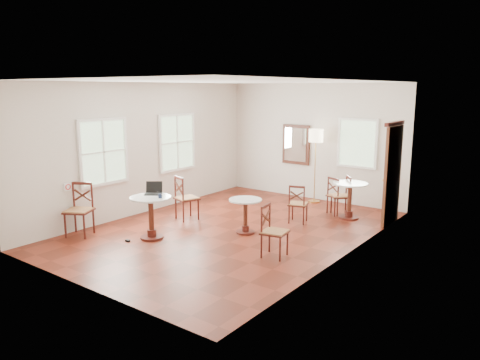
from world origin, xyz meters
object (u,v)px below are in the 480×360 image
(chair_near_a, at_px, (186,198))
(laptop, at_px, (154,191))
(mouse, at_px, (158,194))
(water_glass, at_px, (158,194))
(cafe_table_near, at_px, (151,213))
(floor_lamp, at_px, (316,141))
(cafe_table_back, at_px, (350,196))
(chair_mid_a, at_px, (298,204))
(cafe_table_mid, at_px, (245,212))
(power_adapter, at_px, (128,241))
(chair_mid_b, at_px, (273,231))
(chair_back_b, at_px, (342,196))
(chair_back_a, at_px, (337,195))
(navy_mug, at_px, (160,196))
(chair_near_b, at_px, (79,210))

(chair_near_a, xyz_separation_m, laptop, (0.23, -1.15, 0.40))
(mouse, relative_size, water_glass, 1.10)
(cafe_table_near, xyz_separation_m, floor_lamp, (1.14, 4.51, 1.07))
(cafe_table_back, relative_size, chair_mid_a, 0.97)
(cafe_table_back, relative_size, floor_lamp, 0.44)
(water_glass, bearing_deg, mouse, 137.42)
(cafe_table_mid, bearing_deg, chair_near_a, 179.84)
(cafe_table_near, xyz_separation_m, power_adapter, (-0.22, -0.41, -0.50))
(cafe_table_back, bearing_deg, laptop, -127.94)
(chair_mid_b, distance_m, chair_back_b, 3.22)
(chair_back_a, relative_size, navy_mug, 8.59)
(chair_mid_a, distance_m, navy_mug, 3.04)
(power_adapter, bearing_deg, chair_back_b, 59.97)
(cafe_table_mid, relative_size, floor_lamp, 0.37)
(chair_near_b, distance_m, chair_mid_b, 3.92)
(chair_near_b, distance_m, laptop, 1.51)
(cafe_table_mid, distance_m, cafe_table_back, 2.56)
(cafe_table_back, xyz_separation_m, chair_mid_b, (-0.07, -3.02, -0.05))
(mouse, bearing_deg, laptop, -170.93)
(chair_near_a, bearing_deg, navy_mug, 133.84)
(cafe_table_mid, distance_m, power_adapter, 2.35)
(water_glass, bearing_deg, floor_lamp, 76.15)
(cafe_table_near, relative_size, floor_lamp, 0.44)
(power_adapter, bearing_deg, floor_lamp, 74.48)
(cafe_table_back, height_order, chair_mid_a, chair_mid_a)
(chair_mid_b, bearing_deg, mouse, 90.19)
(chair_back_b, bearing_deg, cafe_table_back, 15.94)
(chair_near_b, xyz_separation_m, water_glass, (1.35, 0.85, 0.36))
(chair_back_b, distance_m, water_glass, 4.26)
(cafe_table_near, height_order, floor_lamp, floor_lamp)
(chair_back_a, distance_m, laptop, 4.27)
(cafe_table_back, xyz_separation_m, chair_back_b, (-0.27, 0.19, -0.06))
(water_glass, bearing_deg, navy_mug, -33.91)
(cafe_table_mid, relative_size, chair_near_a, 0.71)
(navy_mug, xyz_separation_m, power_adapter, (-0.45, -0.45, -0.85))
(chair_mid_a, bearing_deg, chair_back_a, -123.27)
(cafe_table_mid, bearing_deg, cafe_table_back, 61.10)
(water_glass, bearing_deg, chair_back_b, 59.59)
(cafe_table_mid, bearing_deg, floor_lamp, 91.96)
(chair_near_b, distance_m, chair_mid_a, 4.50)
(power_adapter, bearing_deg, cafe_table_mid, 50.41)
(mouse, relative_size, power_adapter, 1.13)
(cafe_table_back, xyz_separation_m, chair_back_a, (-0.40, 0.22, -0.07))
(chair_mid_a, height_order, floor_lamp, floor_lamp)
(chair_back_a, xyz_separation_m, water_glass, (-2.02, -3.68, 0.45))
(cafe_table_mid, height_order, cafe_table_back, cafe_table_back)
(cafe_table_back, xyz_separation_m, navy_mug, (-2.26, -3.57, 0.37))
(cafe_table_mid, distance_m, navy_mug, 1.74)
(chair_back_a, distance_m, water_glass, 4.22)
(navy_mug, bearing_deg, chair_near_b, -153.88)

